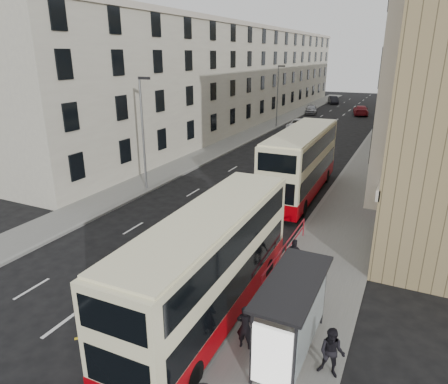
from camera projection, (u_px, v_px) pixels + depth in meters
The scene contains 20 objects.
ground at pixel (102, 294), 16.87m from camera, with size 200.00×200.00×0.00m, color black.
pavement_right at pixel (377, 156), 39.11m from camera, with size 4.00×120.00×0.15m, color slate.
pavement_left at pixel (233, 142), 45.45m from camera, with size 3.00×120.00×0.15m, color slate.
kerb_right at pixel (356, 154), 39.93m from camera, with size 0.25×120.00×0.15m, color gray.
kerb_left at pixel (245, 143), 44.84m from camera, with size 0.25×120.00×0.15m, color gray.
road_markings at pixel (327, 127), 55.18m from camera, with size 10.00×110.00×0.01m, color silver, non-canonical shape.
terrace_left at pixel (240, 76), 58.95m from camera, with size 9.18×79.00×13.25m.
bus_shelter at pixel (293, 308), 12.42m from camera, with size 1.65×4.25×2.70m.
guard_railing at pixel (286, 249), 18.93m from camera, with size 0.06×6.56×1.01m.
street_lamp_near at pixel (143, 128), 28.16m from camera, with size 0.93×0.18×8.00m.
street_lamp_far at pixel (278, 93), 53.70m from camera, with size 0.93×0.18×8.00m.
double_decker_front at pixel (210, 266), 14.78m from camera, with size 2.67×10.81×4.30m.
double_decker_rear at pixel (301, 163), 27.95m from camera, with size 2.95×11.79×4.68m.
pedestrian_near at pixel (245, 327), 13.35m from camera, with size 0.59×0.39×1.62m, color black.
pedestrian_mid at pixel (332, 353), 12.16m from camera, with size 0.81×0.63×1.67m, color black.
pedestrian_far at pixel (294, 256), 17.97m from camera, with size 0.97×0.40×1.65m, color black.
white_van at pixel (298, 125), 52.82m from camera, with size 2.33×5.06×1.41m, color white.
car_silver at pixel (311, 109), 66.88m from camera, with size 1.83×4.55×1.55m, color #9D9EA3.
car_dark at pixel (333, 100), 80.44m from camera, with size 1.57×4.51×1.49m, color black.
car_red at pixel (361, 110), 65.49m from camera, with size 2.21×5.43×1.58m, color maroon.
Camera 1 is at (10.96, -10.84, 9.62)m, focal length 32.00 mm.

